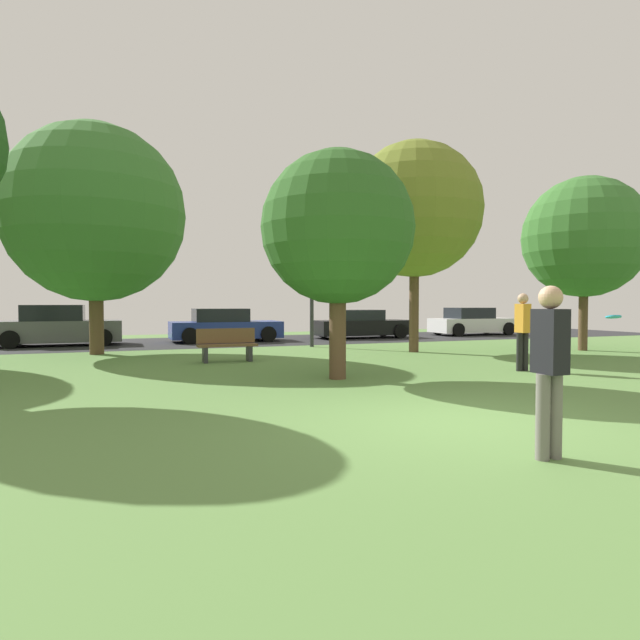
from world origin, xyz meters
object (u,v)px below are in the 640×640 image
at_px(person_catcher, 523,327).
at_px(parked_car_white, 472,322).
at_px(frisbee_disc, 613,317).
at_px(oak_tree_left, 584,237).
at_px(maple_tree_far, 338,228).
at_px(parked_car_blue, 225,326).
at_px(street_lamp_post, 312,285).
at_px(oak_tree_center, 415,210).
at_px(maple_tree_near, 95,213).
at_px(parked_car_black, 361,325).
at_px(parked_car_grey, 59,327).
at_px(park_bench, 227,345).
at_px(person_bystander, 550,363).

xyz_separation_m(person_catcher, parked_car_white, (7.66, 12.08, -0.40)).
bearing_deg(frisbee_disc, oak_tree_left, 46.05).
bearing_deg(maple_tree_far, parked_car_blue, 90.95).
height_order(oak_tree_left, street_lamp_post, oak_tree_left).
distance_m(oak_tree_center, maple_tree_near, 10.03).
relative_size(oak_tree_center, parked_car_blue, 1.51).
relative_size(parked_car_blue, street_lamp_post, 1.00).
xyz_separation_m(maple_tree_near, maple_tree_far, (4.94, -7.57, -1.21)).
bearing_deg(person_catcher, oak_tree_left, 125.55).
distance_m(maple_tree_near, parked_car_black, 12.25).
bearing_deg(parked_car_white, street_lamp_post, -158.79).
bearing_deg(parked_car_grey, parked_car_white, 0.08).
xyz_separation_m(maple_tree_far, parked_car_white, (12.20, 11.71, -2.52)).
xyz_separation_m(frisbee_disc, parked_car_white, (7.82, 14.64, -0.71)).
bearing_deg(parked_car_grey, oak_tree_center, -32.09).
xyz_separation_m(oak_tree_center, maple_tree_near, (-9.62, 2.83, -0.24)).
distance_m(parked_car_black, park_bench, 10.66).
distance_m(maple_tree_far, parked_car_white, 17.10).
bearing_deg(parked_car_grey, frisbee_disc, -53.62).
height_order(person_catcher, person_bystander, person_catcher).
distance_m(parked_car_white, street_lamp_post, 10.76).
bearing_deg(parked_car_blue, person_bystander, -90.02).
xyz_separation_m(maple_tree_far, parked_car_grey, (-6.38, 11.69, -2.46)).
bearing_deg(street_lamp_post, person_catcher, -74.64).
relative_size(frisbee_disc, street_lamp_post, 0.08).
relative_size(parked_car_black, parked_car_white, 1.03).
bearing_deg(park_bench, parked_car_blue, -100.16).
bearing_deg(parked_car_black, parked_car_blue, 179.55).
bearing_deg(maple_tree_near, maple_tree_far, -56.92).
xyz_separation_m(person_catcher, park_bench, (-6.09, 4.44, -0.56)).
xyz_separation_m(person_catcher, parked_car_black, (1.46, 11.95, -0.42)).
bearing_deg(street_lamp_post, person_bystander, -100.13).
relative_size(park_bench, street_lamp_post, 0.36).
distance_m(person_catcher, parked_car_white, 14.30).
xyz_separation_m(maple_tree_far, person_bystander, (-0.20, -6.04, -2.16)).
xyz_separation_m(maple_tree_far, person_catcher, (4.54, -0.36, -2.13)).
bearing_deg(maple_tree_near, parked_car_black, 20.16).
bearing_deg(oak_tree_center, parked_car_white, 42.84).
bearing_deg(parked_car_black, parked_car_grey, 179.56).
xyz_separation_m(oak_tree_left, parked_car_black, (-4.29, 8.38, -3.19)).
relative_size(oak_tree_center, parked_car_black, 1.55).
bearing_deg(parked_car_grey, parked_car_blue, -0.42).
height_order(oak_tree_center, parked_car_blue, oak_tree_center).
xyz_separation_m(person_bystander, parked_car_grey, (-6.18, 17.73, -0.30)).
distance_m(frisbee_disc, parked_car_black, 14.63).
xyz_separation_m(person_catcher, street_lamp_post, (-2.26, 8.23, 1.23)).
distance_m(oak_tree_center, parked_car_black, 8.04).
relative_size(parked_car_grey, street_lamp_post, 0.96).
relative_size(oak_tree_center, frisbee_disc, 18.36).
height_order(oak_tree_center, maple_tree_far, oak_tree_center).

